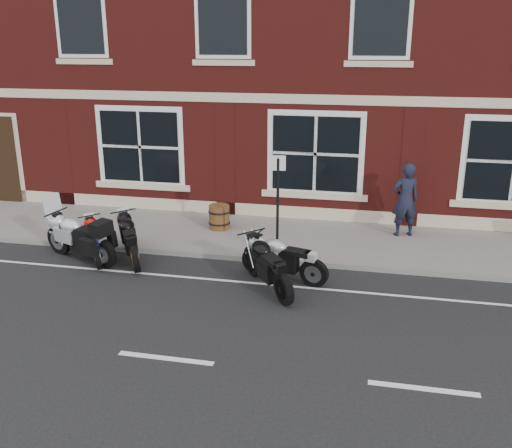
{
  "coord_description": "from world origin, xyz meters",
  "views": [
    {
      "loc": [
        3.11,
        -10.56,
        4.89
      ],
      "look_at": [
        0.5,
        1.6,
        0.85
      ],
      "focal_mm": 40.0,
      "sensor_mm": 36.0,
      "label": 1
    }
  ],
  "objects_px": {
    "moto_sport_red": "(96,239)",
    "moto_naked_black": "(268,262)",
    "moto_sport_black": "(132,237)",
    "parking_sign": "(278,199)",
    "moto_touring_silver": "(79,235)",
    "barrel_planter": "(219,217)",
    "moto_sport_silver": "(283,256)",
    "pedestrian_left": "(405,200)"
  },
  "relations": [
    {
      "from": "moto_naked_black",
      "to": "pedestrian_left",
      "type": "bearing_deg",
      "value": 17.19
    },
    {
      "from": "moto_sport_black",
      "to": "barrel_planter",
      "type": "bearing_deg",
      "value": 27.39
    },
    {
      "from": "pedestrian_left",
      "to": "parking_sign",
      "type": "height_order",
      "value": "parking_sign"
    },
    {
      "from": "moto_touring_silver",
      "to": "moto_sport_silver",
      "type": "height_order",
      "value": "moto_touring_silver"
    },
    {
      "from": "moto_touring_silver",
      "to": "moto_sport_red",
      "type": "xyz_separation_m",
      "value": [
        0.34,
        0.15,
        -0.12
      ]
    },
    {
      "from": "moto_sport_black",
      "to": "parking_sign",
      "type": "height_order",
      "value": "parking_sign"
    },
    {
      "from": "moto_touring_silver",
      "to": "parking_sign",
      "type": "height_order",
      "value": "parking_sign"
    },
    {
      "from": "pedestrian_left",
      "to": "moto_sport_red",
      "type": "bearing_deg",
      "value": 3.28
    },
    {
      "from": "moto_sport_red",
      "to": "moto_sport_silver",
      "type": "bearing_deg",
      "value": -34.62
    },
    {
      "from": "moto_touring_silver",
      "to": "moto_sport_red",
      "type": "bearing_deg",
      "value": -43.26
    },
    {
      "from": "moto_sport_black",
      "to": "moto_sport_red",
      "type": "bearing_deg",
      "value": 156.6
    },
    {
      "from": "parking_sign",
      "to": "moto_touring_silver",
      "type": "bearing_deg",
      "value": -175.2
    },
    {
      "from": "moto_touring_silver",
      "to": "pedestrian_left",
      "type": "distance_m",
      "value": 7.95
    },
    {
      "from": "moto_naked_black",
      "to": "parking_sign",
      "type": "relative_size",
      "value": 0.79
    },
    {
      "from": "moto_sport_silver",
      "to": "pedestrian_left",
      "type": "relative_size",
      "value": 1.04
    },
    {
      "from": "moto_sport_black",
      "to": "barrel_planter",
      "type": "height_order",
      "value": "moto_sport_black"
    },
    {
      "from": "moto_naked_black",
      "to": "pedestrian_left",
      "type": "relative_size",
      "value": 0.99
    },
    {
      "from": "parking_sign",
      "to": "moto_naked_black",
      "type": "bearing_deg",
      "value": -93.2
    },
    {
      "from": "moto_sport_red",
      "to": "moto_naked_black",
      "type": "bearing_deg",
      "value": -41.64
    },
    {
      "from": "moto_sport_black",
      "to": "moto_sport_silver",
      "type": "height_order",
      "value": "moto_sport_black"
    },
    {
      "from": "moto_touring_silver",
      "to": "barrel_planter",
      "type": "height_order",
      "value": "moto_touring_silver"
    },
    {
      "from": "moto_naked_black",
      "to": "moto_touring_silver",
      "type": "bearing_deg",
      "value": 136.46
    },
    {
      "from": "moto_sport_black",
      "to": "moto_naked_black",
      "type": "xyz_separation_m",
      "value": [
        3.37,
        -0.91,
        0.02
      ]
    },
    {
      "from": "moto_touring_silver",
      "to": "pedestrian_left",
      "type": "xyz_separation_m",
      "value": [
        7.35,
        2.99,
        0.46
      ]
    },
    {
      "from": "moto_sport_silver",
      "to": "pedestrian_left",
      "type": "distance_m",
      "value": 4.09
    },
    {
      "from": "moto_sport_red",
      "to": "barrel_planter",
      "type": "bearing_deg",
      "value": 15.39
    },
    {
      "from": "moto_sport_black",
      "to": "parking_sign",
      "type": "distance_m",
      "value": 3.48
    },
    {
      "from": "moto_sport_silver",
      "to": "parking_sign",
      "type": "xyz_separation_m",
      "value": [
        -0.3,
        1.01,
        0.96
      ]
    },
    {
      "from": "pedestrian_left",
      "to": "parking_sign",
      "type": "xyz_separation_m",
      "value": [
        -2.87,
        -2.12,
        0.42
      ]
    },
    {
      "from": "moto_touring_silver",
      "to": "moto_naked_black",
      "type": "height_order",
      "value": "moto_touring_silver"
    },
    {
      "from": "moto_sport_red",
      "to": "moto_sport_silver",
      "type": "height_order",
      "value": "moto_sport_silver"
    },
    {
      "from": "moto_sport_black",
      "to": "pedestrian_left",
      "type": "bearing_deg",
      "value": -6.34
    },
    {
      "from": "parking_sign",
      "to": "pedestrian_left",
      "type": "bearing_deg",
      "value": 30.36
    },
    {
      "from": "moto_sport_red",
      "to": "parking_sign",
      "type": "xyz_separation_m",
      "value": [
        4.14,
        0.71,
        1.0
      ]
    },
    {
      "from": "moto_sport_red",
      "to": "pedestrian_left",
      "type": "bearing_deg",
      "value": -8.76
    },
    {
      "from": "moto_sport_black",
      "to": "moto_sport_silver",
      "type": "xyz_separation_m",
      "value": [
        3.6,
        -0.4,
        -0.03
      ]
    },
    {
      "from": "moto_touring_silver",
      "to": "moto_sport_silver",
      "type": "xyz_separation_m",
      "value": [
        4.78,
        -0.15,
        -0.08
      ]
    },
    {
      "from": "moto_touring_silver",
      "to": "pedestrian_left",
      "type": "height_order",
      "value": "pedestrian_left"
    },
    {
      "from": "moto_naked_black",
      "to": "pedestrian_left",
      "type": "xyz_separation_m",
      "value": [
        2.79,
        3.65,
        0.49
      ]
    },
    {
      "from": "moto_sport_red",
      "to": "moto_naked_black",
      "type": "relative_size",
      "value": 0.89
    },
    {
      "from": "moto_touring_silver",
      "to": "parking_sign",
      "type": "bearing_deg",
      "value": -56.78
    },
    {
      "from": "moto_sport_silver",
      "to": "moto_sport_red",
      "type": "bearing_deg",
      "value": 103.61
    }
  ]
}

